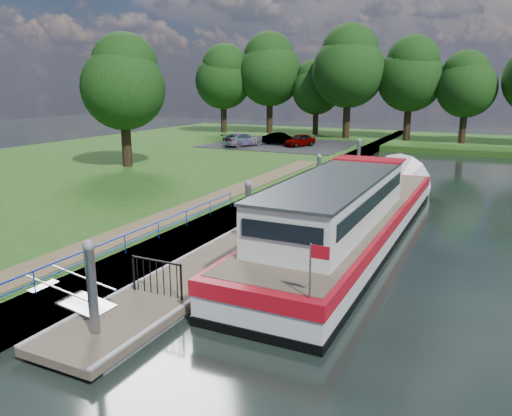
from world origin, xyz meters
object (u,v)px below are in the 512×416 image
at_px(barge, 354,215).
at_px(car_b, 280,139).
at_px(car_a, 300,140).
at_px(car_c, 243,139).
at_px(pontoon, 289,220).

xyz_separation_m(barge, car_b, (-14.44, 25.36, 0.34)).
height_order(barge, car_b, barge).
height_order(car_a, car_b, car_a).
height_order(car_b, car_c, car_c).
height_order(car_a, car_c, car_c).
distance_m(barge, car_b, 29.19).
xyz_separation_m(barge, car_a, (-12.23, 25.02, 0.35)).
distance_m(barge, car_c, 28.66).
distance_m(pontoon, car_a, 25.52).
xyz_separation_m(pontoon, car_c, (-13.82, 21.72, 1.29)).
distance_m(pontoon, car_c, 25.78).
relative_size(barge, car_c, 4.77).
height_order(pontoon, car_a, car_a).
relative_size(pontoon, car_b, 8.27).
bearing_deg(car_c, barge, 148.38).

